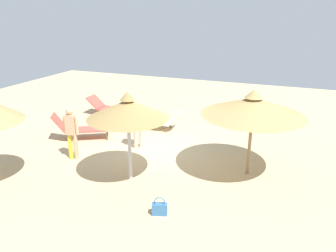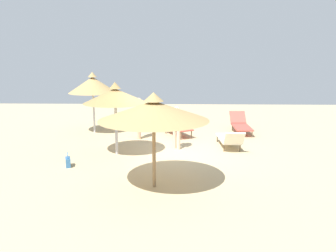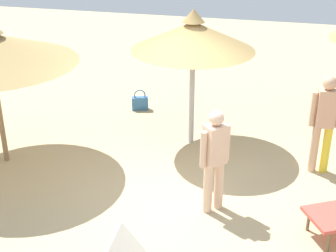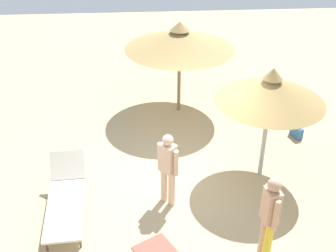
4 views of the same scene
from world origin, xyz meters
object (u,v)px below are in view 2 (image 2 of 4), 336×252
parasol_umbrella_back (93,85)px  person_standing_near_right (177,125)px  lounge_chair_center (230,139)px  lounge_chair_far_left (241,124)px  handbag (68,162)px  parasol_umbrella_near_left (115,96)px  parasol_umbrella_front (154,111)px  lounge_chair_edge (175,124)px  person_standing_far_right (139,116)px

parasol_umbrella_back → person_standing_near_right: 4.54m
lounge_chair_center → lounge_chair_far_left: size_ratio=1.00×
handbag → parasol_umbrella_back: bearing=-176.2°
parasol_umbrella_back → handbag: (4.66, 0.31, -1.91)m
parasol_umbrella_near_left → handbag: 2.60m
parasol_umbrella_back → lounge_chair_center: bearing=66.4°
parasol_umbrella_near_left → lounge_chair_far_left: parasol_umbrella_near_left is taller
parasol_umbrella_front → person_standing_near_right: parasol_umbrella_front is taller
parasol_umbrella_back → lounge_chair_center: 6.23m
parasol_umbrella_near_left → person_standing_near_right: parasol_umbrella_near_left is taller
parasol_umbrella_near_left → lounge_chair_edge: parasol_umbrella_near_left is taller
parasol_umbrella_front → handbag: bearing=-119.7°
person_standing_far_right → parasol_umbrella_front: bearing=10.5°
parasol_umbrella_front → lounge_chair_center: 4.82m
parasol_umbrella_front → person_standing_near_right: (-3.67, 0.55, -1.10)m
person_standing_far_right → lounge_chair_center: bearing=68.6°
parasol_umbrella_front → person_standing_near_right: size_ratio=1.78×
parasol_umbrella_back → person_standing_near_right: size_ratio=1.70×
parasol_umbrella_front → lounge_chair_edge: parasol_umbrella_front is taller
person_standing_near_right → parasol_umbrella_front: bearing=-8.6°
lounge_chair_far_left → person_standing_far_right: size_ratio=1.24×
parasol_umbrella_back → person_standing_far_right: size_ratio=1.58×
lounge_chair_far_left → handbag: bearing=-51.0°
lounge_chair_far_left → parasol_umbrella_near_left: bearing=-53.8°
parasol_umbrella_back → lounge_chair_edge: (0.27, 3.49, -1.62)m
parasol_umbrella_back → lounge_chair_edge: size_ratio=1.31×
lounge_chair_center → parasol_umbrella_back: bearing=-113.6°
lounge_chair_edge → lounge_chair_center: (2.12, 1.99, -0.09)m
parasol_umbrella_back → parasol_umbrella_front: bearing=25.9°
parasol_umbrella_front → parasol_umbrella_back: (-6.20, -3.01, 0.09)m
parasol_umbrella_near_left → lounge_chair_far_left: size_ratio=1.20×
lounge_chair_far_left → handbag: lounge_chair_far_left is taller
person_standing_far_right → handbag: person_standing_far_right is taller
lounge_chair_center → person_standing_near_right: bearing=-85.8°
lounge_chair_center → person_standing_far_right: 3.73m
parasol_umbrella_back → handbag: parasol_umbrella_back is taller
lounge_chair_edge → handbag: (4.38, -3.18, -0.29)m
parasol_umbrella_near_left → lounge_chair_edge: bearing=147.2°
parasol_umbrella_near_left → parasol_umbrella_back: 3.63m
lounge_chair_edge → handbag: lounge_chair_edge is taller
parasol_umbrella_front → person_standing_far_right: 5.34m
parasol_umbrella_back → lounge_chair_edge: parasol_umbrella_back is taller
person_standing_near_right → handbag: 3.96m
lounge_chair_center → person_standing_near_right: 1.99m
lounge_chair_center → handbag: (2.26, -5.18, -0.19)m
parasol_umbrella_front → lounge_chair_center: parasol_umbrella_front is taller
lounge_chair_edge → person_standing_near_right: 2.31m
parasol_umbrella_back → lounge_chair_edge: bearing=85.5°
parasol_umbrella_front → person_standing_far_right: size_ratio=1.66×
parasol_umbrella_near_left → lounge_chair_center: size_ratio=1.19×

